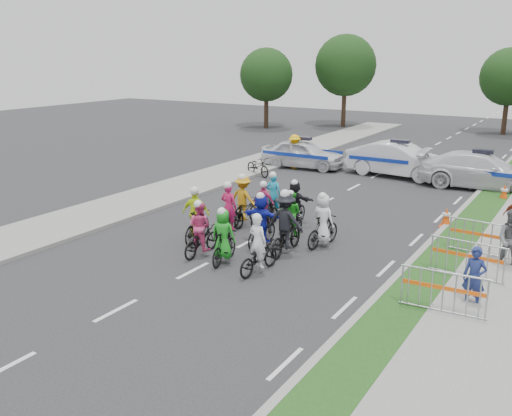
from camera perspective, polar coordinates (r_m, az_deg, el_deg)
The scene contains 33 objects.
ground at distance 16.25m, azimuth -6.34°, elevation -6.27°, with size 90.00×90.00×0.00m, color #28282B.
curb_right at distance 18.39m, azimuth 16.38°, elevation -4.02°, with size 0.20×60.00×0.12m, color gray.
grass_strip at distance 18.24m, azimuth 18.50°, elevation -4.37°, with size 1.20×60.00×0.11m, color #154215.
sidewalk_right at distance 17.97m, azimuth 24.09°, elevation -5.19°, with size 2.40×60.00×0.13m, color gray.
sidewalk_left at distance 23.89m, azimuth -11.44°, elevation 0.76°, with size 3.00×60.00×0.13m, color gray.
rider_0 at distance 15.84m, azimuth 0.24°, elevation -4.51°, with size 0.74×1.75×1.74m.
rider_1 at distance 16.55m, azimuth -3.25°, elevation -3.33°, with size 0.78×1.67×1.70m.
rider_2 at distance 17.27m, azimuth -5.58°, elevation -2.64°, with size 0.74×1.71×1.73m.
rider_3 at distance 18.45m, azimuth -5.94°, elevation -1.25°, with size 0.99×1.83×1.85m.
rider_4 at distance 17.31m, azimuth 2.99°, elevation -2.09°, with size 1.16×2.02×2.02m.
rider_5 at distance 17.91m, azimuth 0.56°, elevation -1.55°, with size 1.41×1.69×1.78m.
rider_6 at distance 19.20m, azimuth -2.67°, elevation -0.85°, with size 0.72×1.83×1.83m.
rider_7 at distance 18.04m, azimuth 6.70°, elevation -1.72°, with size 0.81×1.74×1.78m.
rider_8 at distance 18.68m, azimuth 3.53°, elevation -1.26°, with size 0.72×1.67×1.67m.
rider_9 at distance 19.92m, azimuth 0.86°, elevation -0.10°, with size 0.88×1.64×1.68m.
rider_10 at distance 20.19m, azimuth -1.25°, elevation 0.32°, with size 1.07×1.87×1.87m.
rider_11 at distance 20.23m, azimuth 3.92°, elevation 0.27°, with size 1.32×1.58×1.66m.
rider_12 at distance 20.90m, azimuth 1.79°, elevation 0.47°, with size 0.94×1.85×1.80m.
police_car_0 at distance 30.36m, azimuth 4.69°, elevation 5.42°, with size 1.76×4.39×1.49m, color silver.
police_car_1 at distance 28.92m, azimuth 14.10°, elevation 4.69°, with size 1.77×5.09×1.68m, color silver.
police_car_2 at distance 27.58m, azimuth 21.62°, elevation 3.49°, with size 2.24×5.52×1.60m, color silver.
spectator_0 at distance 14.63m, azimuth 21.00°, elevation -6.52°, with size 0.56×0.37×1.53m, color navy.
spectator_1 at distance 17.39m, azimuth 24.25°, elevation -2.99°, with size 0.87×0.68×1.79m, color #5D5D62.
marshal_hiviz at distance 30.15m, azimuth 3.88°, elevation 5.65°, with size 1.16×0.66×1.79m, color yellow.
barrier_0 at distance 13.98m, azimuth 18.19°, elevation -8.19°, with size 2.00×0.50×1.12m, color #A5A8AD, non-canonical shape.
barrier_1 at distance 16.30m, azimuth 20.30°, elevation -5.00°, with size 2.00×0.50×1.12m, color #A5A8AD, non-canonical shape.
barrier_2 at distance 18.26m, azimuth 21.63°, elevation -2.97°, with size 2.00×0.50×1.12m, color #A5A8AD, non-canonical shape.
cone_0 at distance 21.13m, azimuth 18.49°, elevation -0.88°, with size 0.40×0.40×0.70m.
cone_1 at distance 25.71m, azimuth 23.57°, elevation 1.43°, with size 0.40×0.40×0.70m.
parked_bike at distance 28.31m, azimuth 0.20°, elevation 4.19°, with size 0.64×1.82×0.96m, color black.
tree_0 at distance 46.24m, azimuth 1.04°, elevation 13.16°, with size 4.20×4.20×6.30m.
tree_3 at distance 47.58m, azimuth 8.93°, elevation 13.89°, with size 4.90×4.90×7.35m.
tree_4 at distance 46.36m, azimuth 24.01°, elevation 11.88°, with size 4.20×4.20×6.30m.
Camera 1 is at (9.33, -11.89, 5.97)m, focal length 40.00 mm.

